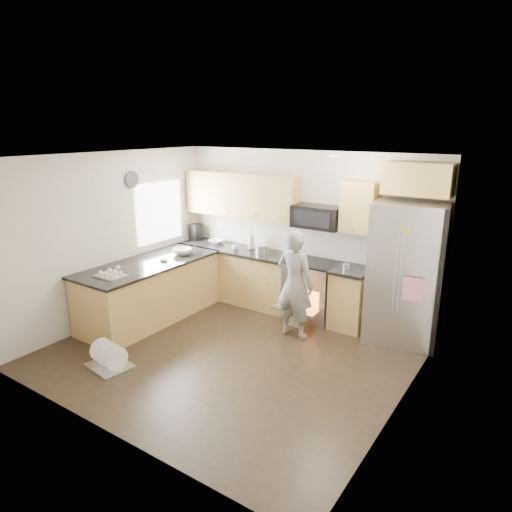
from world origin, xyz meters
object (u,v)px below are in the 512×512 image
Objects in this scene: person at (295,284)px; refrigerator at (405,273)px; stove_range at (312,277)px; dish_rack at (109,361)px.

refrigerator is at bearing -148.14° from person.
refrigerator is 1.25× the size of person.
stove_range is at bearing 170.29° from refrigerator.
person is at bearing -82.75° from stove_range.
person reaches higher than dish_rack.
stove_range reaches higher than person.
refrigerator is 3.31× the size of dish_rack.
person is 2.69m from dish_rack.
refrigerator is at bearing 0.29° from stove_range.
refrigerator is 1.53m from person.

